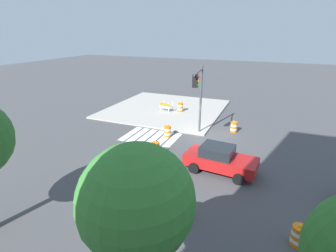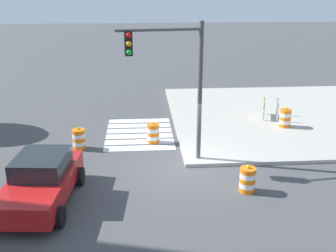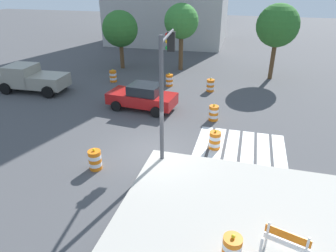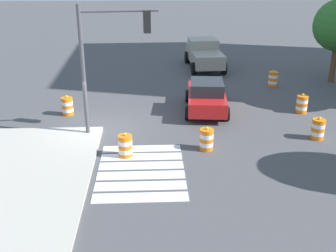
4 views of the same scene
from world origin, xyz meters
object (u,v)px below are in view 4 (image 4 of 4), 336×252
object	(u,v)px
traffic_barrel_near_corner	(273,79)
traffic_barrel_far_curb	(207,139)
pickup_truck	(204,54)
traffic_light_pole	(109,47)
sports_car	(206,96)
traffic_barrel_median_near	(67,106)
traffic_barrel_crosswalk_end	(302,104)
traffic_barrel_median_far	(318,129)
traffic_barrel_lane_center	(125,146)

from	to	relation	value
traffic_barrel_near_corner	traffic_barrel_far_curb	world-z (taller)	same
pickup_truck	traffic_light_pole	world-z (taller)	traffic_light_pole
pickup_truck	traffic_barrel_far_curb	bearing A→B (deg)	-6.71
traffic_light_pole	sports_car	bearing A→B (deg)	121.54
traffic_barrel_median_near	traffic_barrel_far_curb	size ratio (longest dim) A/B	1.00
sports_car	traffic_light_pole	size ratio (longest dim) A/B	0.81
pickup_truck	traffic_barrel_crosswalk_end	distance (m)	10.32
pickup_truck	traffic_barrel_median_far	distance (m)	13.27
sports_car	traffic_barrel_lane_center	bearing A→B (deg)	-37.32
traffic_barrel_median_far	traffic_barrel_far_curb	bearing A→B (deg)	-79.97
pickup_truck	traffic_barrel_near_corner	size ratio (longest dim) A/B	5.13
sports_car	traffic_barrel_median_near	distance (m)	7.02
traffic_barrel_far_curb	traffic_light_pole	bearing A→B (deg)	-114.98
traffic_barrel_crosswalk_end	traffic_barrel_lane_center	distance (m)	9.83
sports_car	traffic_barrel_near_corner	world-z (taller)	sports_car
pickup_truck	traffic_barrel_crosswalk_end	world-z (taller)	pickup_truck
traffic_barrel_median_far	traffic_barrel_lane_center	world-z (taller)	same
traffic_barrel_median_far	traffic_barrel_lane_center	xyz separation A→B (m)	(1.36, -8.26, 0.00)
pickup_truck	traffic_barrel_near_corner	xyz separation A→B (m)	(4.94, 3.62, -0.52)
traffic_barrel_median_far	traffic_light_pole	world-z (taller)	traffic_light_pole
traffic_barrel_lane_center	traffic_barrel_median_near	bearing A→B (deg)	-147.10
sports_car	traffic_barrel_lane_center	world-z (taller)	sports_car
traffic_barrel_near_corner	traffic_barrel_crosswalk_end	world-z (taller)	same
traffic_barrel_median_far	traffic_light_pole	distance (m)	9.59
sports_car	traffic_light_pole	bearing A→B (deg)	-58.46
traffic_barrel_median_far	traffic_light_pole	xyz separation A→B (m)	(-0.95, -8.90, 3.46)
traffic_barrel_near_corner	traffic_barrel_median_near	size ratio (longest dim) A/B	1.00
traffic_barrel_near_corner	traffic_barrel_median_far	world-z (taller)	same
sports_car	traffic_barrel_median_far	world-z (taller)	sports_car
traffic_barrel_near_corner	traffic_barrel_median_near	bearing A→B (deg)	-69.25
sports_car	traffic_barrel_lane_center	distance (m)	6.40
traffic_barrel_near_corner	traffic_barrel_crosswalk_end	distance (m)	4.64
traffic_barrel_near_corner	traffic_barrel_lane_center	distance (m)	12.57
pickup_truck	traffic_barrel_lane_center	xyz separation A→B (m)	(14.19, -4.90, -0.52)
traffic_barrel_median_near	traffic_barrel_lane_center	world-z (taller)	same
traffic_barrel_median_near	traffic_barrel_lane_center	xyz separation A→B (m)	(4.83, 3.13, 0.00)
sports_car	traffic_barrel_median_near	bearing A→B (deg)	-87.94
sports_car	pickup_truck	xyz separation A→B (m)	(-9.10, 1.02, 0.16)
traffic_barrel_median_near	traffic_light_pole	world-z (taller)	traffic_light_pole
traffic_barrel_crosswalk_end	traffic_barrel_median_near	distance (m)	11.81
pickup_truck	traffic_barrel_far_curb	distance (m)	13.81
traffic_barrel_near_corner	traffic_barrel_median_near	xyz separation A→B (m)	(4.41, -11.65, 0.00)
traffic_barrel_lane_center	traffic_barrel_crosswalk_end	bearing A→B (deg)	117.94
pickup_truck	traffic_light_pole	distance (m)	13.43
traffic_barrel_median_near	sports_car	bearing A→B (deg)	92.06
traffic_barrel_lane_center	traffic_barrel_near_corner	bearing A→B (deg)	137.34
traffic_barrel_crosswalk_end	traffic_barrel_far_curb	size ratio (longest dim) A/B	1.00
pickup_truck	traffic_light_pole	bearing A→B (deg)	-24.99
pickup_truck	traffic_barrel_crosswalk_end	bearing A→B (deg)	21.56
pickup_truck	traffic_barrel_lane_center	distance (m)	15.02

